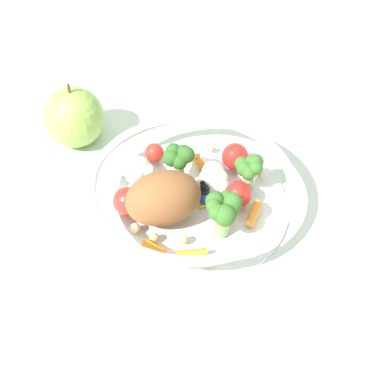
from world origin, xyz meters
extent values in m
plane|color=silver|center=(0.00, 0.00, 0.00)|extent=(2.40, 2.40, 0.00)
cylinder|color=white|center=(-0.01, -0.01, 0.00)|extent=(0.23, 0.23, 0.01)
torus|color=white|center=(-0.01, -0.01, 0.04)|extent=(0.24, 0.24, 0.01)
ellipsoid|color=brown|center=(0.03, 0.00, 0.04)|extent=(0.09, 0.06, 0.06)
cylinder|color=#8EB766|center=(-0.08, -0.01, 0.02)|extent=(0.01, 0.01, 0.02)
sphere|color=#386B28|center=(-0.08, -0.01, 0.04)|extent=(0.02, 0.02, 0.02)
sphere|color=#386B28|center=(-0.08, -0.01, 0.04)|extent=(0.02, 0.02, 0.02)
sphere|color=#386B28|center=(-0.09, -0.01, 0.05)|extent=(0.02, 0.02, 0.02)
sphere|color=#386B28|center=(-0.09, -0.02, 0.05)|extent=(0.02, 0.02, 0.02)
sphere|color=#386B28|center=(-0.09, -0.02, 0.05)|extent=(0.01, 0.01, 0.01)
sphere|color=#386B28|center=(-0.08, -0.02, 0.04)|extent=(0.02, 0.02, 0.02)
cylinder|color=#8EB766|center=(-0.01, -0.05, 0.02)|extent=(0.01, 0.01, 0.03)
sphere|color=#2D6023|center=(0.00, -0.05, 0.05)|extent=(0.02, 0.02, 0.02)
sphere|color=#2D6023|center=(-0.01, -0.05, 0.04)|extent=(0.02, 0.02, 0.02)
sphere|color=#2D6023|center=(-0.02, -0.05, 0.05)|extent=(0.02, 0.02, 0.02)
sphere|color=#2D6023|center=(-0.02, -0.06, 0.05)|extent=(0.02, 0.02, 0.02)
sphere|color=#2D6023|center=(-0.01, -0.06, 0.05)|extent=(0.02, 0.02, 0.02)
cylinder|color=#8EB766|center=(-0.03, 0.04, 0.02)|extent=(0.02, 0.02, 0.03)
sphere|color=#386B28|center=(-0.02, 0.04, 0.05)|extent=(0.02, 0.02, 0.02)
sphere|color=#386B28|center=(-0.02, 0.05, 0.05)|extent=(0.02, 0.02, 0.02)
sphere|color=#386B28|center=(-0.03, 0.05, 0.05)|extent=(0.02, 0.02, 0.02)
sphere|color=#386B28|center=(-0.04, 0.05, 0.05)|extent=(0.02, 0.02, 0.02)
sphere|color=#386B28|center=(-0.04, 0.04, 0.05)|extent=(0.02, 0.02, 0.02)
sphere|color=#386B28|center=(-0.04, 0.03, 0.05)|extent=(0.02, 0.02, 0.02)
sphere|color=#386B28|center=(-0.03, 0.03, 0.05)|extent=(0.02, 0.02, 0.02)
sphere|color=#386B28|center=(-0.02, 0.03, 0.05)|extent=(0.02, 0.02, 0.02)
sphere|color=white|center=(-0.03, -0.03, 0.02)|extent=(0.02, 0.02, 0.02)
sphere|color=white|center=(-0.04, -0.02, 0.02)|extent=(0.03, 0.03, 0.03)
sphere|color=white|center=(-0.05, -0.01, 0.02)|extent=(0.02, 0.02, 0.02)
sphere|color=white|center=(-0.05, -0.02, 0.02)|extent=(0.02, 0.02, 0.02)
sphere|color=white|center=(-0.05, -0.04, 0.02)|extent=(0.03, 0.03, 0.03)
sphere|color=white|center=(-0.04, -0.03, 0.02)|extent=(0.03, 0.03, 0.03)
sphere|color=silver|center=(0.04, -0.07, 0.03)|extent=(0.02, 0.02, 0.02)
sphere|color=silver|center=(0.04, -0.07, 0.02)|extent=(0.02, 0.02, 0.02)
sphere|color=silver|center=(0.04, -0.07, 0.02)|extent=(0.03, 0.03, 0.03)
sphere|color=silver|center=(0.03, -0.07, 0.02)|extent=(0.02, 0.02, 0.02)
sphere|color=silver|center=(0.04, -0.07, 0.02)|extent=(0.03, 0.03, 0.03)
sphere|color=silver|center=(0.04, -0.08, 0.02)|extent=(0.02, 0.02, 0.02)
sphere|color=silver|center=(0.05, -0.08, 0.02)|extent=(0.03, 0.03, 0.03)
cube|color=yellow|center=(-0.02, -0.01, 0.01)|extent=(0.02, 0.01, 0.00)
cylinder|color=#1933B2|center=(-0.02, -0.01, 0.02)|extent=(0.01, 0.01, 0.02)
sphere|color=black|center=(-0.02, -0.01, 0.03)|extent=(0.01, 0.01, 0.01)
sphere|color=black|center=(-0.02, -0.01, 0.04)|extent=(0.01, 0.01, 0.01)
sphere|color=black|center=(-0.03, 0.00, 0.04)|extent=(0.01, 0.01, 0.01)
cylinder|color=orange|center=(0.01, 0.06, 0.01)|extent=(0.03, 0.02, 0.01)
cylinder|color=orange|center=(-0.03, -0.08, 0.01)|extent=(0.03, 0.02, 0.01)
cylinder|color=orange|center=(-0.04, -0.06, 0.01)|extent=(0.01, 0.03, 0.01)
cylinder|color=orange|center=(0.05, 0.05, 0.01)|extent=(0.03, 0.03, 0.01)
cylinder|color=orange|center=(0.03, -0.04, 0.01)|extent=(0.03, 0.03, 0.01)
cylinder|color=orange|center=(-0.07, 0.03, 0.01)|extent=(0.03, 0.03, 0.01)
sphere|color=red|center=(0.01, -0.10, 0.02)|extent=(0.02, 0.02, 0.02)
sphere|color=red|center=(-0.06, 0.01, 0.02)|extent=(0.03, 0.03, 0.03)
sphere|color=red|center=(0.06, -0.02, 0.02)|extent=(0.03, 0.03, 0.03)
sphere|color=red|center=(-0.08, -0.05, 0.02)|extent=(0.03, 0.03, 0.03)
sphere|color=#D1B775|center=(-0.10, -0.02, 0.01)|extent=(0.01, 0.01, 0.01)
sphere|color=tan|center=(0.05, 0.03, 0.01)|extent=(0.01, 0.01, 0.01)
sphere|color=tan|center=(-0.02, 0.08, 0.01)|extent=(0.01, 0.01, 0.01)
sphere|color=#D1B775|center=(-0.06, -0.04, 0.01)|extent=(0.01, 0.01, 0.01)
sphere|color=tan|center=(-0.06, -0.05, 0.01)|extent=(0.01, 0.01, 0.01)
sphere|color=#D1B775|center=(-0.06, -0.09, 0.01)|extent=(0.01, 0.01, 0.01)
sphere|color=#D1B775|center=(0.00, 0.08, 0.01)|extent=(0.01, 0.01, 0.01)
sphere|color=#D1B775|center=(0.06, 0.01, 0.01)|extent=(0.01, 0.01, 0.01)
sphere|color=tan|center=(-0.04, -0.01, 0.01)|extent=(0.01, 0.01, 0.01)
sphere|color=#D1B775|center=(0.02, 0.04, 0.01)|extent=(0.01, 0.01, 0.01)
sphere|color=tan|center=(0.02, -0.06, 0.01)|extent=(0.01, 0.01, 0.01)
sphere|color=#8CB74C|center=(0.09, -0.17, 0.04)|extent=(0.08, 0.08, 0.08)
cylinder|color=brown|center=(0.09, -0.17, 0.08)|extent=(0.00, 0.00, 0.01)
camera|label=1|loc=(0.14, 0.43, 0.51)|focal=54.94mm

